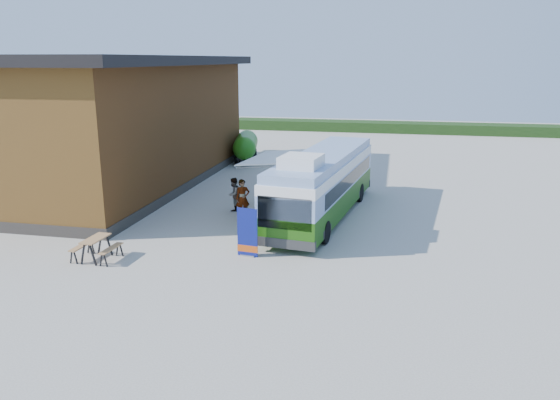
% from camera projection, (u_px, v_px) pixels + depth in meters
% --- Properties ---
extents(ground, '(100.00, 100.00, 0.00)m').
position_uv_depth(ground, '(258.00, 252.00, 21.40)').
color(ground, '#BCB7AD').
rests_on(ground, ground).
extents(barn, '(9.60, 21.20, 7.50)m').
position_uv_depth(barn, '(126.00, 124.00, 32.08)').
color(barn, brown).
rests_on(barn, ground).
extents(hedge, '(40.00, 3.00, 1.00)m').
position_uv_depth(hedge, '(425.00, 128.00, 55.65)').
color(hedge, '#264419').
rests_on(hedge, ground).
extents(bus, '(3.91, 11.78, 3.55)m').
position_uv_depth(bus, '(323.00, 182.00, 25.72)').
color(bus, '#305E0F').
rests_on(bus, ground).
extents(awning, '(3.20, 4.59, 0.53)m').
position_uv_depth(awning, '(280.00, 162.00, 26.02)').
color(awning, white).
rests_on(awning, ground).
extents(banner, '(0.83, 0.25, 1.91)m').
position_uv_depth(banner, '(247.00, 237.00, 20.70)').
color(banner, navy).
rests_on(banner, ground).
extents(picnic_table, '(1.56, 1.40, 0.86)m').
position_uv_depth(picnic_table, '(96.00, 244.00, 20.36)').
color(picnic_table, '#A5764E').
rests_on(picnic_table, ground).
extents(person_a, '(0.80, 0.69, 1.84)m').
position_uv_depth(person_a, '(243.00, 198.00, 25.82)').
color(person_a, '#999999').
rests_on(person_a, ground).
extents(person_b, '(0.82, 0.94, 1.66)m').
position_uv_depth(person_b, '(234.00, 194.00, 26.99)').
color(person_b, '#999999').
rests_on(person_b, ground).
extents(slurry_tanker, '(2.43, 5.47, 2.05)m').
position_uv_depth(slurry_tanker, '(246.00, 145.00, 40.11)').
color(slurry_tanker, '#267715').
rests_on(slurry_tanker, ground).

